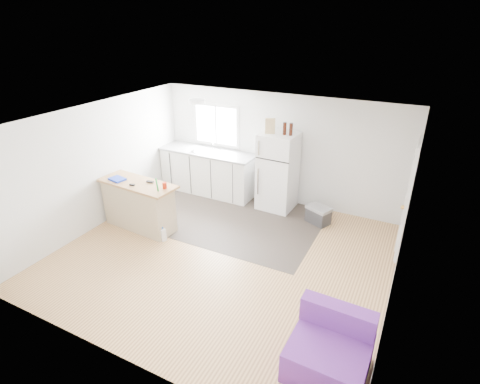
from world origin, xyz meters
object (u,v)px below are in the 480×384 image
red_cup (165,185)px  bottle_left (285,129)px  cleaner_jug (163,234)px  blue_tray (117,179)px  refrigerator (278,172)px  mop (157,225)px  purple_seat (330,351)px  cardboard_box (270,126)px  kitchen_cabinets (208,171)px  peninsula (139,205)px  cooler (318,215)px  bottle_right (291,129)px

red_cup → bottle_left: bottle_left is taller
cleaner_jug → blue_tray: 1.39m
cleaner_jug → red_cup: 0.93m
refrigerator → mop: size_ratio=1.33×
cleaner_jug → blue_tray: bearing=-164.8°
purple_seat → cardboard_box: bearing=124.4°
refrigerator → red_cup: refrigerator is taller
kitchen_cabinets → peninsula: bearing=-98.7°
kitchen_cabinets → cleaner_jug: bearing=-80.5°
cooler → bottle_right: (-0.77, 0.24, 1.61)m
purple_seat → cleaner_jug: bearing=159.9°
purple_seat → blue_tray: size_ratio=3.05×
blue_tray → mop: bearing=-3.7°
refrigerator → bottle_left: (0.12, -0.05, 0.96)m
bottle_left → cardboard_box: bearing=-174.1°
kitchen_cabinets → peninsula: size_ratio=1.42×
refrigerator → blue_tray: 3.25m
peninsula → bottle_right: (2.33, 1.98, 1.30)m
refrigerator → cardboard_box: bearing=-152.4°
refrigerator → bottle_left: bearing=-20.4°
refrigerator → cardboard_box: (-0.18, -0.08, 0.99)m
refrigerator → blue_tray: size_ratio=5.57×
purple_seat → bottle_left: bottle_left is taller
cardboard_box → bottle_right: size_ratio=1.20×
red_cup → cardboard_box: cardboard_box is taller
bottle_right → cleaner_jug: bearing=-126.8°
kitchen_cabinets → cooler: kitchen_cabinets is taller
kitchen_cabinets → bottle_left: (1.87, -0.06, 1.27)m
refrigerator → red_cup: (-1.42, -2.01, 0.19)m
cleaner_jug → red_cup: size_ratio=2.43×
kitchen_cabinets → bottle_right: size_ratio=9.19×
peninsula → mop: size_ratio=1.29×
cooler → blue_tray: 4.02m
cleaner_jug → mop: mop is taller
peninsula → purple_seat: peninsula is taller
red_cup → refrigerator: bearing=54.8°
cardboard_box → bottle_right: (0.43, 0.04, -0.02)m
mop → peninsula: bearing=141.6°
purple_seat → bottle_right: (-1.86, 3.58, 1.53)m
refrigerator → blue_tray: bearing=-137.2°
purple_seat → mop: 3.97m
refrigerator → blue_tray: (-2.47, -2.10, 0.15)m
refrigerator → kitchen_cabinets: bearing=-177.9°
purple_seat → cleaner_jug: purple_seat is taller
red_cup → bottle_left: bearing=51.8°
kitchen_cabinets → mop: (0.17, -2.17, -0.29)m
refrigerator → red_cup: 2.47m
purple_seat → mop: size_ratio=0.73×
kitchen_cabinets → cleaner_jug: 2.31m
cooler → bottle_right: 1.80m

